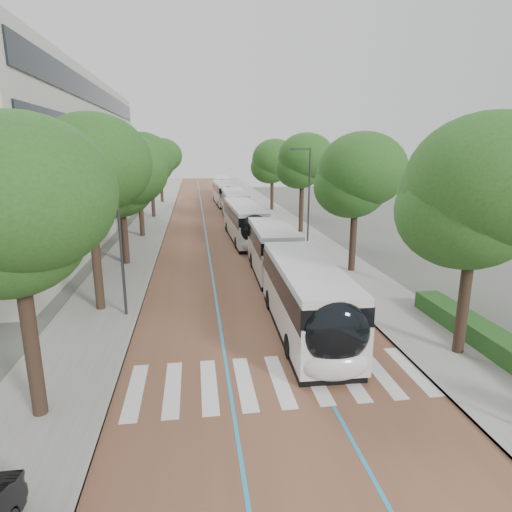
# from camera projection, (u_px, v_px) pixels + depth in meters

# --- Properties ---
(ground) EXTENTS (160.00, 160.00, 0.00)m
(ground) POSITION_uv_depth(u_px,v_px,m) (279.00, 397.00, 14.24)
(ground) COLOR #51544C
(ground) RESTS_ON ground
(road) EXTENTS (11.00, 140.00, 0.02)m
(road) POSITION_uv_depth(u_px,v_px,m) (216.00, 216.00, 52.64)
(road) COLOR brown
(road) RESTS_ON ground
(sidewalk_left) EXTENTS (4.00, 140.00, 0.12)m
(sidewalk_left) POSITION_uv_depth(u_px,v_px,m) (154.00, 217.00, 51.59)
(sidewalk_left) COLOR gray
(sidewalk_left) RESTS_ON ground
(sidewalk_right) EXTENTS (4.00, 140.00, 0.12)m
(sidewalk_right) POSITION_uv_depth(u_px,v_px,m) (276.00, 214.00, 53.67)
(sidewalk_right) COLOR gray
(sidewalk_right) RESTS_ON ground
(kerb_left) EXTENTS (0.20, 140.00, 0.14)m
(kerb_left) POSITION_uv_depth(u_px,v_px,m) (170.00, 217.00, 51.86)
(kerb_left) COLOR gray
(kerb_left) RESTS_ON ground
(kerb_right) EXTENTS (0.20, 140.00, 0.14)m
(kerb_right) POSITION_uv_depth(u_px,v_px,m) (261.00, 215.00, 53.40)
(kerb_right) COLOR gray
(kerb_right) RESTS_ON ground
(zebra_crossing) EXTENTS (10.55, 3.60, 0.01)m
(zebra_crossing) POSITION_uv_depth(u_px,v_px,m) (279.00, 380.00, 15.22)
(zebra_crossing) COLOR silver
(zebra_crossing) RESTS_ON ground
(lane_line_left) EXTENTS (0.12, 126.00, 0.01)m
(lane_line_left) POSITION_uv_depth(u_px,v_px,m) (203.00, 216.00, 52.42)
(lane_line_left) COLOR #2891C8
(lane_line_left) RESTS_ON road
(lane_line_right) EXTENTS (0.12, 126.00, 0.01)m
(lane_line_right) POSITION_uv_depth(u_px,v_px,m) (229.00, 216.00, 52.86)
(lane_line_right) COLOR #2891C8
(lane_line_right) RESTS_ON road
(streetlight_far) EXTENTS (1.82, 0.20, 8.00)m
(streetlight_far) POSITION_uv_depth(u_px,v_px,m) (307.00, 189.00, 35.11)
(streetlight_far) COLOR #333235
(streetlight_far) RESTS_ON sidewalk_right
(lamp_post_left) EXTENTS (0.14, 0.14, 8.00)m
(lamp_post_left) POSITION_uv_depth(u_px,v_px,m) (120.00, 234.00, 20.08)
(lamp_post_left) COLOR #333235
(lamp_post_left) RESTS_ON sidewalk_left
(trees_left) EXTENTS (6.05, 60.59, 9.10)m
(trees_left) POSITION_uv_depth(u_px,v_px,m) (137.00, 169.00, 37.42)
(trees_left) COLOR black
(trees_left) RESTS_ON ground
(trees_right) EXTENTS (5.96, 47.96, 8.94)m
(trees_right) POSITION_uv_depth(u_px,v_px,m) (321.00, 171.00, 34.81)
(trees_right) COLOR black
(trees_right) RESTS_ON ground
(lead_bus) EXTENTS (3.01, 18.46, 3.20)m
(lead_bus) POSITION_uv_depth(u_px,v_px,m) (289.00, 274.00, 22.51)
(lead_bus) COLOR black
(lead_bus) RESTS_ON ground
(bus_queued_0) EXTENTS (2.83, 12.46, 3.20)m
(bus_queued_0) POSITION_uv_depth(u_px,v_px,m) (245.00, 223.00, 38.22)
(bus_queued_0) COLOR silver
(bus_queued_0) RESTS_ON ground
(bus_queued_1) EXTENTS (2.72, 12.44, 3.20)m
(bus_queued_1) POSITION_uv_depth(u_px,v_px,m) (235.00, 205.00, 50.24)
(bus_queued_1) COLOR silver
(bus_queued_1) RESTS_ON ground
(bus_queued_2) EXTENTS (2.91, 12.47, 3.20)m
(bus_queued_2) POSITION_uv_depth(u_px,v_px,m) (224.00, 194.00, 62.96)
(bus_queued_2) COLOR silver
(bus_queued_2) RESTS_ON ground
(bus_queued_3) EXTENTS (3.21, 12.52, 3.20)m
(bus_queued_3) POSITION_uv_depth(u_px,v_px,m) (222.00, 186.00, 76.36)
(bus_queued_3) COLOR silver
(bus_queued_3) RESTS_ON ground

